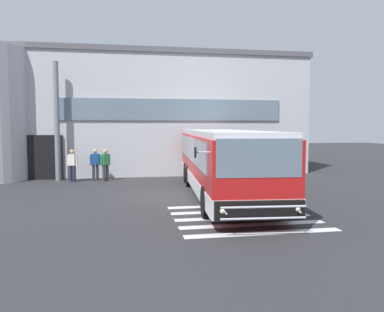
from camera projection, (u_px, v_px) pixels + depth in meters
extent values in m
cube|color=#2B2B2D|center=(166.00, 196.00, 15.86)|extent=(80.00, 90.00, 0.02)
cube|color=silver|center=(264.00, 233.00, 10.32)|extent=(4.40, 0.36, 0.01)
cube|color=silver|center=(253.00, 225.00, 11.20)|extent=(4.40, 0.36, 0.01)
cube|color=silver|center=(244.00, 217.00, 12.08)|extent=(4.40, 0.36, 0.01)
cube|color=silver|center=(235.00, 211.00, 12.97)|extent=(4.40, 0.36, 0.01)
cube|color=silver|center=(228.00, 206.00, 13.85)|extent=(4.40, 0.36, 0.01)
cube|color=#B7B7BC|center=(148.00, 118.00, 27.36)|extent=(18.71, 12.00, 6.98)
cube|color=#56565B|center=(147.00, 66.00, 27.08)|extent=(18.91, 12.20, 0.30)
cube|color=black|center=(45.00, 157.00, 20.58)|extent=(1.80, 0.16, 2.40)
cube|color=slate|center=(172.00, 110.00, 21.58)|extent=(12.71, 0.10, 1.20)
cylinder|color=slate|center=(57.00, 122.00, 20.02)|extent=(0.28, 0.28, 6.22)
cube|color=red|center=(223.00, 161.00, 15.87)|extent=(3.47, 11.51, 2.15)
cube|color=silver|center=(222.00, 180.00, 15.94)|extent=(3.52, 11.55, 0.55)
cube|color=silver|center=(223.00, 133.00, 15.78)|extent=(3.36, 11.30, 0.20)
cube|color=slate|center=(259.00, 158.00, 10.25)|extent=(2.35, 0.31, 1.05)
cube|color=slate|center=(252.00, 149.00, 16.25)|extent=(0.87, 10.10, 0.95)
cube|color=slate|center=(191.00, 149.00, 16.01)|extent=(0.87, 10.10, 0.95)
cube|color=black|center=(259.00, 145.00, 10.22)|extent=(2.15, 0.28, 0.28)
cube|color=black|center=(260.00, 210.00, 10.23)|extent=(2.46, 0.40, 0.52)
sphere|color=beige|center=(297.00, 209.00, 10.29)|extent=(0.18, 0.18, 0.18)
sphere|color=beige|center=(222.00, 211.00, 10.09)|extent=(0.18, 0.18, 0.18)
cylinder|color=#B7B7BF|center=(203.00, 152.00, 10.30)|extent=(0.40, 0.08, 0.05)
cube|color=black|center=(195.00, 152.00, 10.28)|extent=(0.06, 0.20, 0.28)
cylinder|color=black|center=(280.00, 201.00, 12.22)|extent=(0.38, 1.02, 1.00)
cylinder|color=black|center=(207.00, 202.00, 12.00)|extent=(0.38, 1.02, 1.00)
cylinder|color=black|center=(238.00, 175.00, 18.51)|extent=(0.38, 1.02, 1.00)
cylinder|color=black|center=(189.00, 176.00, 18.29)|extent=(0.38, 1.02, 1.00)
cylinder|color=black|center=(232.00, 172.00, 19.80)|extent=(0.38, 1.02, 1.00)
cylinder|color=black|center=(187.00, 173.00, 19.58)|extent=(0.38, 1.02, 1.00)
cylinder|color=#B7B7BF|center=(263.00, 218.00, 9.87)|extent=(2.25, 0.25, 0.06)
cylinder|color=#B7B7BF|center=(264.00, 207.00, 9.85)|extent=(2.25, 0.25, 0.06)
cylinder|color=#B7B7BF|center=(297.00, 210.00, 10.15)|extent=(0.09, 0.50, 0.05)
cylinder|color=#B7B7BF|center=(225.00, 212.00, 9.97)|extent=(0.09, 0.50, 0.05)
cylinder|color=#1E2338|center=(74.00, 174.00, 19.81)|extent=(0.15, 0.15, 0.85)
cylinder|color=#1E2338|center=(71.00, 173.00, 19.86)|extent=(0.15, 0.15, 0.85)
cube|color=silver|center=(72.00, 160.00, 19.78)|extent=(0.44, 0.36, 0.58)
sphere|color=tan|center=(72.00, 152.00, 19.75)|extent=(0.23, 0.23, 0.23)
cylinder|color=silver|center=(77.00, 161.00, 19.72)|extent=(0.09, 0.09, 0.55)
cylinder|color=silver|center=(68.00, 161.00, 19.85)|extent=(0.09, 0.09, 0.55)
cube|color=maroon|center=(74.00, 160.00, 19.94)|extent=(0.35, 0.29, 0.44)
cylinder|color=#2D2D33|center=(97.00, 172.00, 20.37)|extent=(0.15, 0.15, 0.85)
cylinder|color=#2D2D33|center=(94.00, 173.00, 20.27)|extent=(0.15, 0.15, 0.85)
cube|color=#2659A5|center=(95.00, 159.00, 20.26)|extent=(0.43, 0.34, 0.58)
sphere|color=tan|center=(95.00, 151.00, 20.23)|extent=(0.23, 0.23, 0.23)
cylinder|color=#2659A5|center=(100.00, 160.00, 20.39)|extent=(0.09, 0.09, 0.55)
cylinder|color=#2659A5|center=(91.00, 160.00, 20.14)|extent=(0.09, 0.09, 0.55)
cylinder|color=#2D2D33|center=(107.00, 173.00, 20.18)|extent=(0.15, 0.15, 0.85)
cylinder|color=#2D2D33|center=(104.00, 173.00, 20.03)|extent=(0.15, 0.15, 0.85)
cube|color=#338C4C|center=(105.00, 159.00, 20.05)|extent=(0.44, 0.40, 0.58)
sphere|color=tan|center=(105.00, 151.00, 20.02)|extent=(0.23, 0.23, 0.23)
cylinder|color=#338C4C|center=(109.00, 160.00, 20.24)|extent=(0.09, 0.09, 0.55)
cylinder|color=#338C4C|center=(101.00, 161.00, 19.87)|extent=(0.09, 0.09, 0.55)
cylinder|color=yellow|center=(203.00, 173.00, 19.75)|extent=(0.18, 0.18, 0.90)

